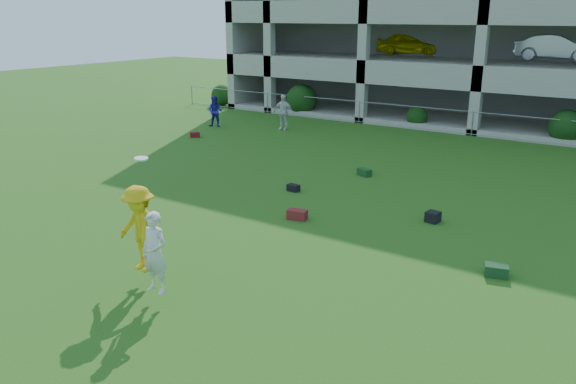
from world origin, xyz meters
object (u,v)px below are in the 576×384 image
Objects in this scene: bystander_b at (283,112)px; crate_d at (433,217)px; bystander_a at (215,112)px; frisbee_contest at (143,233)px; parking_garage at (526,6)px.

bystander_b is 13.92m from crate_d.
bystander_a is at bearing 152.63° from crate_d.
bystander_a is 17.93m from frisbee_contest.
crate_d is (14.22, -7.36, -0.64)m from bystander_a.
bystander_b is at bearing 141.51° from crate_d.
crate_d is 22.04m from parking_garage.
bystander_b is at bearing -123.92° from parking_garage.
bystander_a is at bearing -170.31° from bystander_b.
crate_d is 0.01× the size of parking_garage.
bystander_b is at bearing -0.35° from bystander_a.
bystander_b is 5.08× the size of crate_d.
bystander_b is 0.67× the size of frisbee_contest.
parking_garage reaches higher than bystander_b.
parking_garage reaches higher than bystander_a.
bystander_a is 0.60× the size of frisbee_contest.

